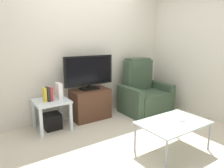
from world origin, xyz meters
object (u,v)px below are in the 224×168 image
Objects in this scene: television at (89,72)px; book_middle at (48,94)px; coffee_table at (173,124)px; tv_stand at (90,104)px; book_rightmost at (51,94)px; cell_phone at (180,119)px; side_table at (51,105)px; recliner_armchair at (144,93)px; subwoofer_box at (52,121)px; game_console at (59,91)px; book_leftmost at (45,95)px.

television is 4.25× the size of book_middle.
book_middle reaches higher than coffee_table.
television is 1.77m from coffee_table.
tv_stand is at bearing 102.99° from coffee_table.
cell_phone is (1.27, -1.55, -0.19)m from book_rightmost.
cell_phone is at bearing -50.64° from book_rightmost.
side_table is 3.60× the size of cell_phone.
recliner_armchair is 2.00× the size of side_table.
subwoofer_box is 0.52m from game_console.
side_table is 2.02m from cell_phone.
book_rightmost reaches higher than coffee_table.
subwoofer_box is 1.17× the size of book_middle.
tv_stand is 1.28× the size of side_table.
subwoofer_box is 2.04m from cell_phone.
recliner_armchair reaches higher than subwoofer_box.
side_table is 0.26m from game_console.
game_console is (-0.61, -0.05, 0.35)m from tv_stand.
television reaches higher than book_middle.
coffee_table is at bearing -58.17° from game_console.
book_rightmost reaches higher than side_table.
cell_phone is at bearing 1.16° from coffee_table.
side_table is at bearing -174.09° from television.
coffee_table is at bearing -54.36° from side_table.
subwoofer_box is (-0.75, -0.06, -0.15)m from tv_stand.
cell_phone is at bearing -72.24° from tv_stand.
television is 4.46× the size of book_rightmost.
book_leftmost and book_middle have the same top height.
coffee_table is at bearing -54.05° from book_rightmost.
book_middle is (-0.80, -0.08, 0.33)m from tv_stand.
book_middle reaches higher than subwoofer_box.
subwoofer_box is 0.98× the size of game_console.
book_leftmost is (-0.10, -0.02, 0.48)m from subwoofer_box.
recliner_armchair reaches higher than cell_phone.
cell_phone is at bearing -106.54° from recliner_armchair.
coffee_table is (1.13, -1.57, -0.04)m from side_table.
subwoofer_box is at bearing 125.64° from coffee_table.
game_console reaches higher than book_rightmost.
book_middle is 1.96m from coffee_table.
recliner_armchair is 1.90m from book_rightmost.
book_leftmost is 1.99m from coffee_table.
book_leftmost is at bearing -173.45° from television.
book_rightmost is at bearing -177.72° from recliner_armchair.
book_rightmost reaches higher than cell_phone.
recliner_armchair is at bearing -12.46° from television.
coffee_table is at bearing -52.91° from book_middle.
cell_phone is (0.52, -1.65, -0.48)m from television.
book_rightmost is at bearing -168.16° from game_console.
game_console is (0.24, 0.03, 0.02)m from book_leftmost.
book_leftmost reaches higher than coffee_table.
book_middle is at bearing 180.00° from book_rightmost.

